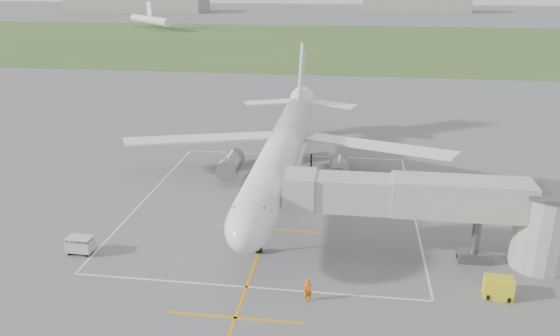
# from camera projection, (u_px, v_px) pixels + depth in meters

# --- Properties ---
(ground) EXTENTS (700.00, 700.00, 0.00)m
(ground) POSITION_uv_depth(u_px,v_px,m) (281.00, 189.00, 60.55)
(ground) COLOR #575759
(ground) RESTS_ON ground
(grass_strip) EXTENTS (700.00, 120.00, 0.02)m
(grass_strip) POSITION_uv_depth(u_px,v_px,m) (334.00, 43.00, 181.54)
(grass_strip) COLOR #3C5A27
(grass_strip) RESTS_ON ground
(apron_markings) EXTENTS (28.20, 60.00, 0.01)m
(apron_markings) POSITION_uv_depth(u_px,v_px,m) (274.00, 211.00, 55.13)
(apron_markings) COLOR orange
(apron_markings) RESTS_ON ground
(airliner) EXTENTS (38.93, 46.75, 13.52)m
(airliner) POSITION_uv_depth(u_px,v_px,m) (282.00, 150.00, 59.75)
(airliner) COLOR white
(airliner) RESTS_ON ground
(jet_bridge) EXTENTS (23.40, 5.00, 7.20)m
(jet_bridge) POSITION_uv_depth(u_px,v_px,m) (450.00, 208.00, 44.34)
(jet_bridge) COLOR #AFA99E
(jet_bridge) RESTS_ON ground
(gpu_unit) EXTENTS (2.21, 1.67, 1.56)m
(gpu_unit) POSITION_uv_depth(u_px,v_px,m) (498.00, 288.00, 40.43)
(gpu_unit) COLOR yellow
(gpu_unit) RESTS_ON ground
(baggage_cart) EXTENTS (2.24, 1.39, 1.52)m
(baggage_cart) POSITION_uv_depth(u_px,v_px,m) (80.00, 245.00, 46.69)
(baggage_cart) COLOR #BABABA
(baggage_cart) RESTS_ON ground
(ramp_worker_nose) EXTENTS (0.78, 0.66, 1.83)m
(ramp_worker_nose) POSITION_uv_depth(u_px,v_px,m) (308.00, 290.00, 39.89)
(ramp_worker_nose) COLOR #FF6808
(ramp_worker_nose) RESTS_ON ground
(ramp_worker_wing) EXTENTS (1.07, 0.99, 1.76)m
(ramp_worker_wing) POSITION_uv_depth(u_px,v_px,m) (253.00, 183.00, 60.11)
(ramp_worker_wing) COLOR red
(ramp_worker_wing) RESTS_ON ground
(distant_hangars) EXTENTS (345.00, 49.00, 12.00)m
(distant_hangars) POSITION_uv_depth(u_px,v_px,m) (316.00, 3.00, 307.68)
(distant_hangars) COLOR gray
(distant_hangars) RESTS_ON ground
(distant_aircraft) EXTENTS (203.22, 37.95, 8.85)m
(distant_aircraft) POSITION_uv_depth(u_px,v_px,m) (373.00, 21.00, 217.13)
(distant_aircraft) COLOR white
(distant_aircraft) RESTS_ON ground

